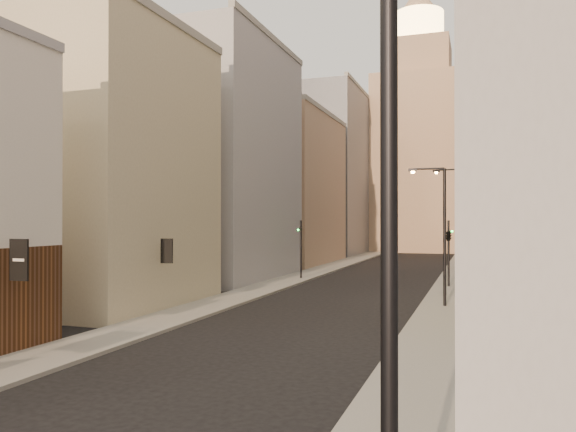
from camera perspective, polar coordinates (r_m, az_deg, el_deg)
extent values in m
cube|color=gray|center=(58.92, 4.26, -5.24)|extent=(3.00, 140.00, 0.15)
cube|color=gray|center=(57.08, 17.06, -5.38)|extent=(3.00, 140.00, 0.15)
cube|color=black|center=(22.22, -25.65, -4.04)|extent=(0.80, 0.08, 1.50)
cube|color=black|center=(30.19, -12.22, -3.49)|extent=(0.70, 0.08, 1.30)
cube|color=tan|center=(34.54, -17.20, 4.55)|extent=(8.00, 12.00, 16.00)
cube|color=#A3A3A9|center=(48.54, -5.98, 5.47)|extent=(8.00, 16.00, 20.00)
cube|color=tan|center=(65.16, 0.67, 2.63)|extent=(8.00, 18.00, 17.00)
cube|color=gray|center=(84.59, 4.90, 4.31)|extent=(8.00, 20.00, 24.00)
cube|color=tan|center=(32.45, 25.52, 8.45)|extent=(8.00, 16.00, 20.00)
cube|color=gray|center=(52.59, 22.92, 8.34)|extent=(8.00, 20.00, 26.00)
cube|color=gray|center=(82.88, 25.72, 13.56)|extent=(20.00, 22.00, 50.00)
cube|color=tan|center=(94.72, 13.16, 5.02)|extent=(14.00, 14.00, 28.00)
cube|color=tan|center=(97.81, 13.14, 14.99)|extent=(10.00, 10.00, 6.00)
cylinder|color=#FFCC72|center=(99.41, 13.14, 18.04)|extent=(8.00, 8.00, 5.00)
cone|color=tan|center=(100.93, 13.13, 20.47)|extent=(7.00, 7.00, 5.00)
cube|color=silver|center=(80.75, 20.04, 8.13)|extent=(8.00, 8.00, 34.00)
cylinder|color=black|center=(6.61, 10.24, -4.37)|extent=(0.20, 0.20, 9.12)
cylinder|color=black|center=(33.15, 15.63, -2.19)|extent=(0.18, 0.18, 7.97)
cylinder|color=black|center=(33.28, 14.09, 4.68)|extent=(1.77, 0.19, 0.11)
cube|color=black|center=(33.32, 12.56, 4.60)|extent=(0.50, 0.22, 0.16)
sphere|color=#FFA93F|center=(33.31, 12.56, 4.40)|extent=(0.21, 0.21, 0.21)
cylinder|color=black|center=(50.49, 17.09, -0.76)|extent=(0.21, 0.21, 9.42)
cylinder|color=black|center=(50.99, 15.95, 4.54)|extent=(2.05, 0.68, 0.13)
cube|color=black|center=(51.33, 14.83, 4.45)|extent=(0.62, 0.38, 0.19)
sphere|color=#FFA93F|center=(51.31, 14.83, 4.30)|extent=(0.25, 0.25, 0.25)
cylinder|color=black|center=(47.37, 1.32, -3.47)|extent=(0.16, 0.16, 5.00)
imported|color=black|center=(47.31, 1.32, -1.42)|extent=(0.54, 0.54, 1.28)
sphere|color=#19E533|center=(47.39, 1.03, -1.42)|extent=(0.16, 0.16, 0.16)
cylinder|color=black|center=(43.11, 16.00, -3.76)|extent=(0.16, 0.16, 5.00)
imported|color=black|center=(43.05, 16.00, -1.50)|extent=(0.66, 0.66, 1.47)
sphere|color=#19E533|center=(43.03, 16.33, -1.50)|extent=(0.16, 0.16, 0.16)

